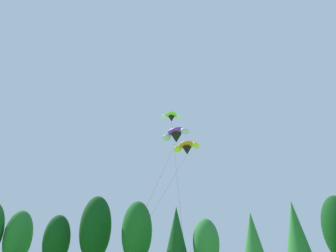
% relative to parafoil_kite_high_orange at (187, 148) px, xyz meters
% --- Properties ---
extents(treeline_tree_b, '(5.36, 5.36, 13.19)m').
position_rel_parafoil_kite_high_orange_xyz_m(treeline_tree_b, '(-36.32, 24.19, -7.82)').
color(treeline_tree_b, '#472D19').
rests_on(treeline_tree_b, ground_plane).
extents(treeline_tree_c, '(5.00, 5.00, 11.86)m').
position_rel_parafoil_kite_high_orange_xyz_m(treeline_tree_c, '(-27.25, 22.69, -8.63)').
color(treeline_tree_c, '#472D19').
rests_on(treeline_tree_c, ground_plane).
extents(treeline_tree_d, '(5.98, 5.98, 15.46)m').
position_rel_parafoil_kite_high_orange_xyz_m(treeline_tree_d, '(-20.17, 23.77, -6.44)').
color(treeline_tree_d, '#472D19').
rests_on(treeline_tree_d, ground_plane).
extents(treeline_tree_e, '(5.61, 5.61, 14.12)m').
position_rel_parafoil_kite_high_orange_xyz_m(treeline_tree_e, '(-11.86, 23.26, -7.25)').
color(treeline_tree_e, '#472D19').
rests_on(treeline_tree_e, ground_plane).
extents(treeline_tree_f, '(4.48, 4.48, 13.09)m').
position_rel_parafoil_kite_high_orange_xyz_m(treeline_tree_f, '(-4.58, 24.26, -7.61)').
color(treeline_tree_f, '#472D19').
rests_on(treeline_tree_f, ground_plane).
extents(treeline_tree_g, '(4.67, 4.67, 10.62)m').
position_rel_parafoil_kite_high_orange_xyz_m(treeline_tree_g, '(0.81, 23.13, -9.38)').
color(treeline_tree_g, '#472D19').
rests_on(treeline_tree_g, ground_plane).
extents(treeline_tree_h, '(4.16, 4.16, 11.65)m').
position_rel_parafoil_kite_high_orange_xyz_m(treeline_tree_h, '(8.99, 23.97, -8.51)').
color(treeline_tree_h, '#472D19').
rests_on(treeline_tree_h, ground_plane).
extents(treeline_tree_i, '(4.65, 4.65, 13.84)m').
position_rel_parafoil_kite_high_orange_xyz_m(treeline_tree_i, '(16.82, 25.86, -7.13)').
color(treeline_tree_i, '#472D19').
rests_on(treeline_tree_i, ground_plane).
extents(parafoil_kite_high_orange, '(5.18, 16.21, 15.07)m').
position_rel_parafoil_kite_high_orange_xyz_m(parafoil_kite_high_orange, '(0.00, 0.00, 0.00)').
color(parafoil_kite_high_orange, orange).
extents(parafoil_kite_mid_lime_white, '(4.14, 12.93, 18.90)m').
position_rel_parafoil_kite_high_orange_xyz_m(parafoil_kite_mid_lime_white, '(-1.79, -0.58, 4.08)').
color(parafoil_kite_mid_lime_white, '#93D633').
extents(parafoil_kite_far_purple, '(4.33, 14.02, 15.77)m').
position_rel_parafoil_kite_high_orange_xyz_m(parafoil_kite_far_purple, '(-0.99, -2.57, 0.70)').
color(parafoil_kite_far_purple, purple).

